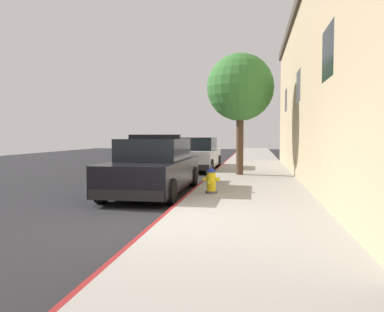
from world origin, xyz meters
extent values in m
cube|color=#232326|center=(-4.44, 10.00, -0.10)|extent=(28.54, 60.00, 0.20)
cube|color=#9E9991|center=(1.56, 10.00, 0.07)|extent=(3.13, 60.00, 0.14)
cube|color=maroon|center=(-0.04, 10.00, 0.07)|extent=(0.08, 60.00, 0.14)
cube|color=tan|center=(5.70, 7.12, 3.05)|extent=(5.14, 19.53, 6.10)
cube|color=black|center=(3.16, 1.65, 3.36)|extent=(0.06, 1.30, 1.10)
cube|color=black|center=(3.16, 7.12, 3.36)|extent=(0.06, 1.30, 1.10)
cube|color=black|center=(3.16, 12.59, 3.36)|extent=(0.06, 1.30, 1.10)
cube|color=black|center=(-1.17, 3.83, 0.58)|extent=(1.84, 4.80, 0.76)
cube|color=black|center=(-1.17, 3.98, 1.26)|extent=(1.64, 2.50, 0.60)
cube|color=black|center=(-1.17, 1.49, 0.32)|extent=(1.76, 0.16, 0.24)
cube|color=black|center=(-1.17, 6.17, 0.32)|extent=(1.76, 0.16, 0.24)
cylinder|color=black|center=(-2.03, 5.53, 0.32)|extent=(0.22, 0.64, 0.64)
cylinder|color=black|center=(-0.31, 5.53, 0.32)|extent=(0.22, 0.64, 0.64)
cylinder|color=black|center=(-2.03, 2.13, 0.32)|extent=(0.22, 0.64, 0.64)
cylinder|color=black|center=(-0.31, 2.13, 0.32)|extent=(0.22, 0.64, 0.64)
cube|color=black|center=(-1.17, 3.93, 1.62)|extent=(1.48, 0.20, 0.12)
cube|color=red|center=(-1.52, 3.93, 1.62)|extent=(0.44, 0.18, 0.11)
cube|color=#1E33E0|center=(-0.82, 3.93, 1.62)|extent=(0.44, 0.18, 0.11)
cube|color=#B2B5BA|center=(-1.09, 11.39, 0.58)|extent=(1.84, 4.80, 0.76)
cube|color=black|center=(-1.09, 11.54, 1.26)|extent=(1.64, 2.50, 0.60)
cube|color=black|center=(-1.09, 9.05, 0.32)|extent=(1.76, 0.16, 0.24)
cube|color=black|center=(-1.09, 13.73, 0.32)|extent=(1.76, 0.16, 0.24)
cylinder|color=black|center=(-1.95, 13.09, 0.32)|extent=(0.22, 0.64, 0.64)
cylinder|color=black|center=(-0.23, 13.09, 0.32)|extent=(0.22, 0.64, 0.64)
cylinder|color=black|center=(-1.95, 9.69, 0.32)|extent=(0.22, 0.64, 0.64)
cylinder|color=black|center=(-0.23, 9.69, 0.32)|extent=(0.22, 0.64, 0.64)
cylinder|color=#4C4C51|center=(0.54, 3.27, 0.17)|extent=(0.32, 0.32, 0.06)
cylinder|color=yellow|center=(0.54, 3.27, 0.45)|extent=(0.24, 0.24, 0.50)
cone|color=navy|center=(0.54, 3.27, 0.77)|extent=(0.28, 0.28, 0.14)
cylinder|color=#4C4C51|center=(0.54, 3.27, 0.87)|extent=(0.05, 0.05, 0.06)
cylinder|color=yellow|center=(0.37, 3.27, 0.51)|extent=(0.10, 0.10, 0.10)
cylinder|color=yellow|center=(0.71, 3.27, 0.51)|extent=(0.10, 0.10, 0.10)
cylinder|color=yellow|center=(0.54, 3.09, 0.46)|extent=(0.13, 0.12, 0.13)
cylinder|color=brown|center=(1.08, 8.26, 1.37)|extent=(0.28, 0.28, 2.46)
sphere|color=#387A33|center=(1.08, 8.26, 3.51)|extent=(2.58, 2.58, 2.58)
camera|label=1|loc=(1.68, -6.68, 1.66)|focal=35.85mm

